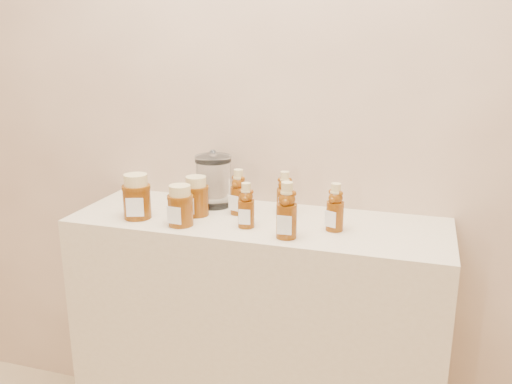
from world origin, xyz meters
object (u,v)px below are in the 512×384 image
(bear_bottle_front_left, at_px, (246,202))
(glass_canister, at_px, (214,179))
(display_table, at_px, (257,344))
(bear_bottle_back_left, at_px, (238,189))
(honey_jar_left, at_px, (137,196))

(bear_bottle_front_left, bearing_deg, glass_canister, 129.21)
(display_table, relative_size, bear_bottle_back_left, 7.09)
(honey_jar_left, height_order, glass_canister, glass_canister)
(bear_bottle_back_left, bearing_deg, honey_jar_left, -138.33)
(display_table, bearing_deg, glass_canister, 152.37)
(bear_bottle_back_left, relative_size, honey_jar_left, 1.18)
(display_table, bearing_deg, honey_jar_left, -165.49)
(bear_bottle_back_left, xyz_separation_m, glass_canister, (-0.11, 0.06, 0.01))
(bear_bottle_back_left, height_order, bear_bottle_front_left, bear_bottle_back_left)
(bear_bottle_front_left, distance_m, honey_jar_left, 0.36)
(bear_bottle_back_left, height_order, honey_jar_left, bear_bottle_back_left)
(bear_bottle_front_left, xyz_separation_m, glass_canister, (-0.17, 0.17, 0.02))
(bear_bottle_front_left, bearing_deg, display_table, 74.78)
(bear_bottle_front_left, relative_size, honey_jar_left, 1.10)
(bear_bottle_back_left, relative_size, bear_bottle_front_left, 1.07)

